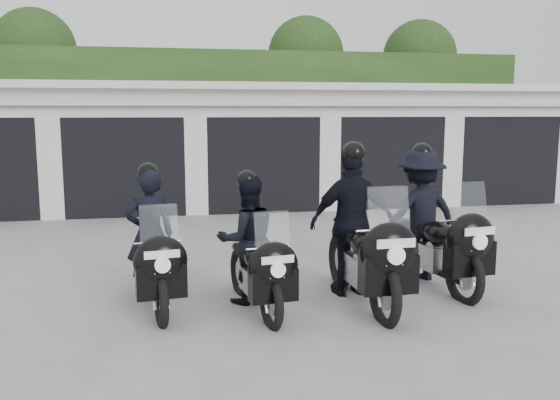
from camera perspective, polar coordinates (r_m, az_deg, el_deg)
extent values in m
plane|color=#9C9C97|center=(8.53, 4.62, -7.36)|extent=(80.00, 80.00, 0.00)
cube|color=silver|center=(16.57, -3.27, 5.32)|extent=(16.00, 6.00, 2.80)
cube|color=silver|center=(16.36, -3.22, 10.46)|extent=(16.40, 6.80, 0.16)
cube|color=silver|center=(13.34, -1.40, 9.91)|extent=(16.40, 0.12, 0.40)
cube|color=black|center=(13.74, -1.52, -0.72)|extent=(16.00, 0.06, 0.24)
cube|color=silver|center=(13.79, -21.14, 4.10)|extent=(0.50, 0.50, 2.80)
cube|color=black|center=(14.67, -14.39, 3.47)|extent=(2.60, 2.60, 2.20)
cube|color=silver|center=(13.58, -14.86, 8.98)|extent=(2.60, 0.50, 0.60)
cube|color=silver|center=(13.60, -8.14, 4.53)|extent=(0.50, 0.50, 2.80)
cube|color=black|center=(14.82, -2.31, 3.77)|extent=(2.60, 2.60, 2.20)
cube|color=silver|center=(13.73, -1.68, 9.25)|extent=(2.60, 0.50, 0.60)
cube|color=silver|center=(14.10, 4.59, 4.73)|extent=(0.50, 0.50, 2.80)
cube|color=black|center=(15.59, 9.05, 3.91)|extent=(2.60, 2.60, 2.20)
cube|color=silver|center=(14.56, 10.61, 9.07)|extent=(2.60, 0.50, 0.60)
cube|color=silver|center=(15.22, 15.95, 4.71)|extent=(0.50, 0.50, 2.80)
cube|color=black|center=(16.90, 19.00, 3.91)|extent=(2.60, 2.60, 2.20)
cube|color=silver|center=(15.96, 21.14, 8.59)|extent=(2.60, 0.50, 0.60)
cube|color=#1C3814|center=(20.52, -4.81, 8.02)|extent=(20.00, 2.00, 4.30)
sphere|color=#1C3814|center=(22.40, -22.57, 13.21)|extent=(2.80, 2.80, 2.80)
cylinder|color=black|center=(22.32, -22.16, 6.18)|extent=(0.24, 0.24, 3.30)
sphere|color=#1C3814|center=(22.61, 2.49, 13.80)|extent=(2.80, 2.80, 2.80)
cylinder|color=black|center=(22.52, 2.44, 6.81)|extent=(0.24, 0.24, 3.30)
sphere|color=#1C3814|center=(24.05, 13.27, 13.27)|extent=(2.80, 2.80, 2.80)
cylinder|color=black|center=(23.97, 13.04, 6.71)|extent=(0.24, 0.24, 3.30)
torus|color=black|center=(6.75, -11.40, -9.27)|extent=(0.19, 0.69, 0.68)
torus|color=black|center=(8.03, -12.62, -6.41)|extent=(0.19, 0.69, 0.68)
cube|color=#A1A1A6|center=(7.39, -12.10, -7.19)|extent=(0.31, 0.54, 0.30)
cube|color=black|center=(7.41, -12.04, -8.34)|extent=(0.23, 1.22, 0.06)
ellipsoid|color=black|center=(7.15, -12.03, -5.07)|extent=(0.37, 0.57, 0.27)
cube|color=black|center=(7.54, -12.39, -4.24)|extent=(0.31, 0.54, 0.09)
ellipsoid|color=black|center=(6.55, -11.43, -5.80)|extent=(0.62, 0.38, 0.56)
cube|color=black|center=(6.61, -11.37, -7.61)|extent=(0.56, 0.28, 0.37)
cube|color=#B2BFC6|center=(6.50, -11.55, -2.54)|extent=(0.42, 0.16, 0.48)
cylinder|color=silver|center=(6.69, -11.67, -4.02)|extent=(0.52, 0.09, 0.03)
cube|color=white|center=(6.37, -11.27, -5.17)|extent=(0.37, 0.06, 0.08)
cube|color=white|center=(6.44, -11.26, -6.56)|extent=(0.17, 0.04, 0.09)
imported|color=black|center=(7.53, -12.44, -3.25)|extent=(0.64, 0.47, 1.64)
sphere|color=black|center=(7.41, -12.63, 2.58)|extent=(0.25, 0.25, 0.25)
torus|color=black|center=(6.54, -0.85, -9.79)|extent=(0.19, 0.66, 0.65)
torus|color=black|center=(7.72, -3.90, -6.93)|extent=(0.19, 0.66, 0.65)
cube|color=#A1A1A6|center=(7.12, -2.56, -7.72)|extent=(0.30, 0.52, 0.29)
cube|color=black|center=(7.15, -2.51, -8.86)|extent=(0.24, 1.16, 0.05)
ellipsoid|color=black|center=(6.90, -2.21, -5.65)|extent=(0.36, 0.55, 0.26)
cube|color=black|center=(7.26, -3.10, -4.80)|extent=(0.30, 0.52, 0.09)
ellipsoid|color=black|center=(6.36, -0.66, -6.39)|extent=(0.60, 0.37, 0.53)
cube|color=black|center=(6.41, -0.65, -8.16)|extent=(0.54, 0.27, 0.36)
cube|color=#B2BFC6|center=(6.30, -0.74, -3.20)|extent=(0.40, 0.16, 0.45)
cylinder|color=silver|center=(6.48, -1.17, -4.64)|extent=(0.50, 0.10, 0.02)
cube|color=white|center=(6.19, -0.21, -5.78)|extent=(0.35, 0.07, 0.08)
cube|color=white|center=(6.26, -0.29, -7.14)|extent=(0.16, 0.04, 0.09)
imported|color=black|center=(7.25, -3.15, -3.83)|extent=(0.84, 0.70, 1.56)
sphere|color=black|center=(7.13, -3.20, 1.94)|extent=(0.24, 0.24, 0.24)
torus|color=black|center=(6.73, 10.04, -8.90)|extent=(0.14, 0.78, 0.78)
torus|color=black|center=(8.11, 5.83, -5.78)|extent=(0.14, 0.78, 0.78)
cube|color=#A1A1A6|center=(7.41, 7.68, -6.60)|extent=(0.30, 0.60, 0.34)
cube|color=black|center=(7.44, 7.72, -7.91)|extent=(0.13, 1.39, 0.06)
ellipsoid|color=black|center=(7.16, 8.25, -4.15)|extent=(0.37, 0.63, 0.31)
cube|color=black|center=(7.58, 7.01, -3.26)|extent=(0.30, 0.60, 0.11)
ellipsoid|color=black|center=(6.52, 10.45, -4.90)|extent=(0.68, 0.37, 0.64)
cube|color=black|center=(6.58, 10.39, -6.98)|extent=(0.63, 0.25, 0.43)
cube|color=#B2BFC6|center=(6.46, 10.44, -1.14)|extent=(0.47, 0.14, 0.55)
cylinder|color=silver|center=(6.67, 9.77, -2.88)|extent=(0.60, 0.05, 0.03)
cube|color=white|center=(6.33, 11.13, -4.13)|extent=(0.43, 0.03, 0.10)
cube|color=white|center=(6.40, 10.96, -5.75)|extent=(0.19, 0.02, 0.11)
imported|color=black|center=(7.57, 6.98, -2.14)|extent=(1.12, 0.66, 1.88)
sphere|color=black|center=(7.46, 7.10, 4.52)|extent=(0.29, 0.29, 0.29)
torus|color=black|center=(7.70, 17.31, -7.00)|extent=(0.21, 0.77, 0.76)
torus|color=black|center=(8.91, 11.70, -4.67)|extent=(0.21, 0.77, 0.76)
cube|color=#A1A1A6|center=(8.29, 14.23, -5.24)|extent=(0.34, 0.60, 0.33)
cube|color=black|center=(8.32, 14.27, -6.38)|extent=(0.26, 1.35, 0.06)
ellipsoid|color=black|center=(8.07, 15.00, -3.07)|extent=(0.41, 0.64, 0.30)
cube|color=black|center=(8.44, 13.34, -2.37)|extent=(0.34, 0.60, 0.10)
ellipsoid|color=black|center=(7.52, 17.84, -3.56)|extent=(0.69, 0.42, 0.62)
cube|color=black|center=(7.57, 17.76, -5.33)|extent=(0.63, 0.30, 0.42)
cube|color=#B2BFC6|center=(7.47, 17.85, -0.39)|extent=(0.47, 0.18, 0.53)
cylinder|color=silver|center=(7.65, 16.99, -1.89)|extent=(0.58, 0.10, 0.03)
cube|color=white|center=(7.35, 18.70, -2.87)|extent=(0.41, 0.07, 0.09)
cube|color=white|center=(7.42, 18.48, -4.24)|extent=(0.19, 0.04, 0.10)
imported|color=black|center=(8.43, 13.30, -1.39)|extent=(1.25, 0.75, 1.83)
sphere|color=black|center=(8.33, 13.50, 4.42)|extent=(0.28, 0.28, 0.28)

